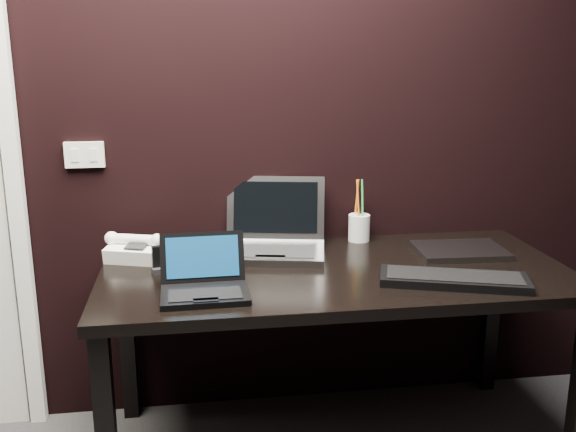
{
  "coord_description": "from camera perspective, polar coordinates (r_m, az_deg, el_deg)",
  "views": [
    {
      "loc": [
        -0.2,
        -0.78,
        1.5
      ],
      "look_at": [
        0.12,
        1.35,
        0.96
      ],
      "focal_mm": 40.0,
      "sensor_mm": 36.0,
      "label": 1
    }
  ],
  "objects": [
    {
      "name": "wall_switch",
      "position": [
        2.63,
        -17.64,
        5.21
      ],
      "size": [
        0.15,
        0.02,
        0.1
      ],
      "color": "silver",
      "rests_on": "wall_back"
    },
    {
      "name": "ext_keyboard",
      "position": [
        2.27,
        14.53,
        -5.45
      ],
      "size": [
        0.52,
        0.31,
        0.03
      ],
      "color": "black",
      "rests_on": "desk"
    },
    {
      "name": "silver_laptop",
      "position": [
        2.53,
        -1.31,
        -2.08
      ],
      "size": [
        0.46,
        0.43,
        0.28
      ],
      "color": "#97969B",
      "rests_on": "desk"
    },
    {
      "name": "desk",
      "position": [
        2.39,
        4.21,
        -6.41
      ],
      "size": [
        1.7,
        0.8,
        0.74
      ],
      "color": "black",
      "rests_on": "ground"
    },
    {
      "name": "wall_back",
      "position": [
        2.59,
        -4.07,
        9.74
      ],
      "size": [
        4.0,
        0.0,
        4.0
      ],
      "primitive_type": "plane",
      "rotation": [
        1.57,
        0.0,
        0.0
      ],
      "color": "black",
      "rests_on": "ground"
    },
    {
      "name": "mobile_phone",
      "position": [
        2.35,
        -11.38,
        -4.08
      ],
      "size": [
        0.06,
        0.06,
        0.1
      ],
      "color": "black",
      "rests_on": "desk"
    },
    {
      "name": "desk_phone",
      "position": [
        2.51,
        -13.38,
        -2.82
      ],
      "size": [
        0.24,
        0.23,
        0.12
      ],
      "color": "white",
      "rests_on": "desk"
    },
    {
      "name": "netbook",
      "position": [
        2.12,
        -7.46,
        -5.95
      ],
      "size": [
        0.29,
        0.26,
        0.18
      ],
      "color": "black",
      "rests_on": "desk"
    },
    {
      "name": "pen_cup",
      "position": [
        2.69,
        6.33,
        -0.93
      ],
      "size": [
        0.11,
        0.11,
        0.26
      ],
      "color": "silver",
      "rests_on": "desk"
    },
    {
      "name": "closed_laptop",
      "position": [
        2.61,
        15.02,
        -2.99
      ],
      "size": [
        0.35,
        0.26,
        0.02
      ],
      "color": "gray",
      "rests_on": "desk"
    }
  ]
}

